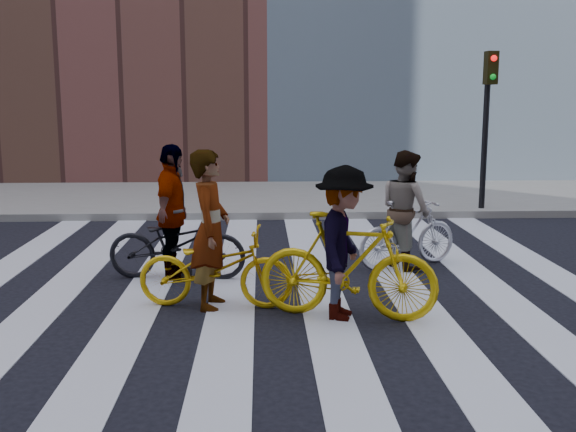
{
  "coord_description": "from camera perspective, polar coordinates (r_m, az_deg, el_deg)",
  "views": [
    {
      "loc": [
        -0.19,
        -8.26,
        2.43
      ],
      "look_at": [
        0.16,
        0.3,
        0.91
      ],
      "focal_mm": 42.0,
      "sensor_mm": 36.0,
      "label": 1
    }
  ],
  "objects": [
    {
      "name": "rider_rear",
      "position": [
        9.11,
        -9.78,
        0.3
      ],
      "size": [
        0.55,
        1.11,
        1.82
      ],
      "primitive_type": "imported",
      "rotation": [
        0.0,
        0.0,
        1.47
      ],
      "color": "slate",
      "rests_on": "ground"
    },
    {
      "name": "bike_yellow_right",
      "position": [
        7.46,
        5.07,
        -4.23
      ],
      "size": [
        2.06,
        1.08,
        1.19
      ],
      "primitive_type": "imported",
      "rotation": [
        0.0,
        0.0,
        1.3
      ],
      "color": "#E2B50C",
      "rests_on": "ground"
    },
    {
      "name": "zebra_crosswalk",
      "position": [
        8.61,
        -0.96,
        -6.31
      ],
      "size": [
        8.25,
        10.0,
        0.01
      ],
      "color": "silver",
      "rests_on": "ground"
    },
    {
      "name": "rider_mid",
      "position": [
        9.77,
        9.9,
        0.57
      ],
      "size": [
        0.92,
        1.01,
        1.69
      ],
      "primitive_type": "imported",
      "rotation": [
        0.0,
        0.0,
        1.99
      ],
      "color": "slate",
      "rests_on": "ground"
    },
    {
      "name": "bike_silver_mid",
      "position": [
        9.84,
        10.12,
        -1.44
      ],
      "size": [
        1.7,
        1.1,
        0.99
      ],
      "primitive_type": "imported",
      "rotation": [
        0.0,
        0.0,
        1.99
      ],
      "color": "silver",
      "rests_on": "ground"
    },
    {
      "name": "bike_yellow_left",
      "position": [
        7.9,
        -6.16,
        -4.35
      ],
      "size": [
        1.87,
        0.84,
        0.95
      ],
      "primitive_type": "imported",
      "rotation": [
        0.0,
        0.0,
        1.45
      ],
      "color": "gold",
      "rests_on": "ground"
    },
    {
      "name": "bike_dark_rear",
      "position": [
        9.18,
        -9.39,
        -2.3
      ],
      "size": [
        1.91,
        0.83,
        0.97
      ],
      "primitive_type": "imported",
      "rotation": [
        0.0,
        0.0,
        1.47
      ],
      "color": "black",
      "rests_on": "ground"
    },
    {
      "name": "ground",
      "position": [
        8.61,
        -0.96,
        -6.35
      ],
      "size": [
        100.0,
        100.0,
        0.0
      ],
      "primitive_type": "plane",
      "color": "black",
      "rests_on": "ground"
    },
    {
      "name": "rider_right",
      "position": [
        7.39,
        4.72,
        -2.31
      ],
      "size": [
        0.91,
        1.23,
        1.71
      ],
      "primitive_type": "imported",
      "rotation": [
        0.0,
        0.0,
        1.3
      ],
      "color": "slate",
      "rests_on": "ground"
    },
    {
      "name": "sidewalk_far",
      "position": [
        15.93,
        -1.62,
        1.54
      ],
      "size": [
        100.0,
        5.0,
        0.15
      ],
      "primitive_type": "cube",
      "color": "gray",
      "rests_on": "ground"
    },
    {
      "name": "rider_left",
      "position": [
        7.8,
        -6.59,
        -1.15
      ],
      "size": [
        0.52,
        0.72,
        1.85
      ],
      "primitive_type": "imported",
      "rotation": [
        0.0,
        0.0,
        1.45
      ],
      "color": "slate",
      "rests_on": "ground"
    },
    {
      "name": "traffic_signal",
      "position": [
        14.34,
        16.56,
        9.04
      ],
      "size": [
        0.22,
        0.42,
        3.33
      ],
      "color": "black",
      "rests_on": "ground"
    }
  ]
}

